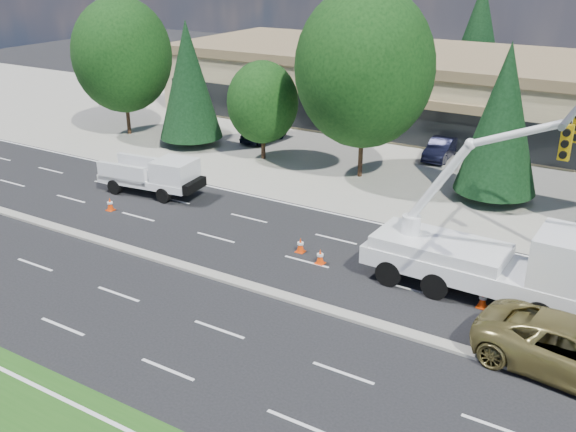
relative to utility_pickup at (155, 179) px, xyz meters
The scene contains 19 objects.
ground 13.11m from the utility_pickup, 28.54° to the right, with size 140.00×140.00×0.00m, color black.
concrete_apron 17.94m from the utility_pickup, 50.13° to the left, with size 140.00×22.00×0.01m, color gray.
road_median 13.10m from the utility_pickup, 28.54° to the right, with size 120.00×0.55×0.12m, color gray.
strip_mall 26.43m from the utility_pickup, 64.17° to the left, with size 50.40×15.40×5.50m.
tree_front_a 14.53m from the utility_pickup, 140.22° to the left, with size 7.11×7.11×9.86m.
tree_front_b 10.52m from the utility_pickup, 117.28° to the left, with size 4.33×4.33×8.54m.
tree_front_c 9.32m from the utility_pickup, 80.36° to the left, with size 4.59×4.59×6.38m.
tree_front_d 13.43m from the utility_pickup, 45.88° to the left, with size 8.03×8.03×11.14m.
tree_front_e 19.03m from the utility_pickup, 27.96° to the left, with size 4.34×4.34×8.55m.
tree_back_a 36.66m from the utility_pickup, 100.33° to the left, with size 5.39×5.39×10.62m.
tree_back_b 36.83m from the utility_pickup, 78.17° to the left, with size 5.32×5.32×10.48m.
utility_pickup is the anchor object (origin of this frame).
bucket_truck 19.61m from the utility_pickup, ahead, with size 9.68×3.04×9.27m.
traffic_cone_a 3.18m from the utility_pickup, 97.21° to the right, with size 0.40×0.40×0.70m.
traffic_cone_b 11.00m from the utility_pickup, 12.11° to the right, with size 0.40×0.40×0.70m.
traffic_cone_c 12.42m from the utility_pickup, 13.43° to the right, with size 0.40×0.40×0.70m.
traffic_cone_d 19.41m from the utility_pickup, ahead, with size 0.40×0.40×0.70m.
parked_car_west 12.33m from the utility_pickup, 93.74° to the left, with size 1.63×4.05×1.38m, color black.
parked_car_east 18.70m from the utility_pickup, 52.09° to the left, with size 1.42×4.06×1.34m, color black.
Camera 1 is at (12.40, -18.88, 12.65)m, focal length 40.00 mm.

